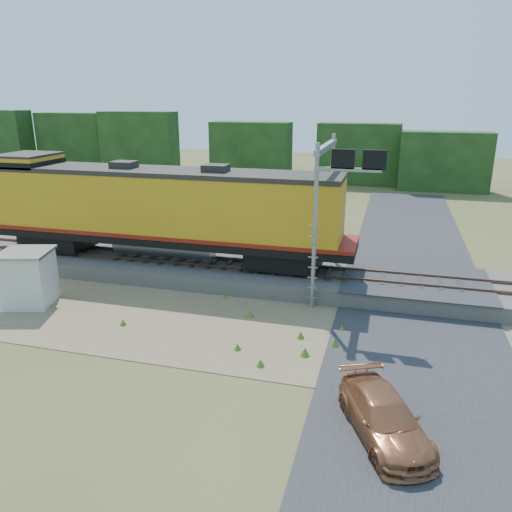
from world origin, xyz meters
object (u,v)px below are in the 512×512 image
(shed, at_px, (28,278))
(car, at_px, (384,417))
(locomotive, at_px, (157,209))
(signal_gantry, at_px, (331,181))

(shed, bearing_deg, car, -34.28)
(locomotive, xyz_separation_m, shed, (-3.90, -5.84, -2.30))
(signal_gantry, height_order, car, signal_gantry)
(signal_gantry, distance_m, car, 12.25)
(locomotive, relative_size, shed, 7.66)
(shed, distance_m, signal_gantry, 14.98)
(shed, relative_size, car, 0.65)
(shed, xyz_separation_m, signal_gantry, (13.38, 5.16, 4.33))
(locomotive, distance_m, shed, 7.39)
(shed, xyz_separation_m, car, (16.47, -5.56, -0.72))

